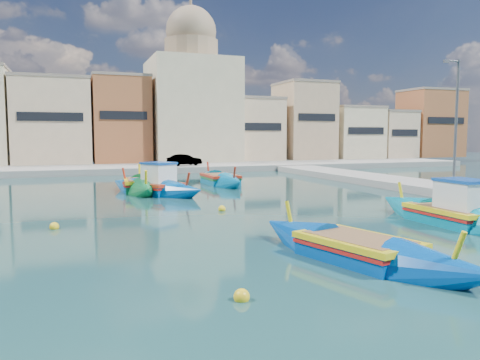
{
  "coord_description": "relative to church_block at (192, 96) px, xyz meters",
  "views": [
    {
      "loc": [
        -3.8,
        -15.71,
        3.57
      ],
      "look_at": [
        4.0,
        6.0,
        1.4
      ],
      "focal_mm": 35.0,
      "sensor_mm": 36.0,
      "label": 1
    }
  ],
  "objects": [
    {
      "name": "ground",
      "position": [
        -10.0,
        -40.0,
        -8.41
      ],
      "size": [
        160.0,
        160.0,
        0.0
      ],
      "primitive_type": "plane",
      "color": "#133039",
      "rests_on": "ground"
    },
    {
      "name": "north_quay",
      "position": [
        -10.0,
        -8.0,
        -8.11
      ],
      "size": [
        80.0,
        8.0,
        0.6
      ],
      "primitive_type": "cube",
      "color": "gray",
      "rests_on": "ground"
    },
    {
      "name": "north_townhouses",
      "position": [
        -3.32,
        -0.64,
        -3.41
      ],
      "size": [
        83.2,
        7.87,
        10.19
      ],
      "color": "beige",
      "rests_on": "ground"
    },
    {
      "name": "church_block",
      "position": [
        0.0,
        0.0,
        0.0
      ],
      "size": [
        10.0,
        10.0,
        19.1
      ],
      "color": "beige",
      "rests_on": "ground"
    },
    {
      "name": "quay_street_lamp",
      "position": [
        7.44,
        -34.0,
        -4.07
      ],
      "size": [
        1.18,
        0.16,
        8.0
      ],
      "color": "#595B60",
      "rests_on": "ground"
    },
    {
      "name": "parked_cars",
      "position": [
        -18.77,
        -9.5,
        -7.21
      ],
      "size": [
        26.41,
        2.3,
        1.31
      ],
      "color": "#4C1919",
      "rests_on": "north_quay"
    },
    {
      "name": "luzzu_turquoise_cabin",
      "position": [
        0.66,
        -41.02,
        -8.06
      ],
      "size": [
        2.1,
        9.06,
        2.9
      ],
      "color": "#0082A2",
      "rests_on": "ground"
    },
    {
      "name": "luzzu_blue_cabin",
      "position": [
        -9.08,
        -26.89,
        -8.04
      ],
      "size": [
        6.05,
        8.45,
        3.03
      ],
      "color": "#00509E",
      "rests_on": "ground"
    },
    {
      "name": "luzzu_cyan_mid",
      "position": [
        -3.47,
        -22.58,
        -8.13
      ],
      "size": [
        2.23,
        8.91,
        2.63
      ],
      "color": "#006BA0",
      "rests_on": "ground"
    },
    {
      "name": "luzzu_green",
      "position": [
        -9.55,
        -25.15,
        -8.11
      ],
      "size": [
        2.85,
        8.83,
        2.74
      ],
      "color": "#0A7034",
      "rests_on": "ground"
    },
    {
      "name": "luzzu_blue_south",
      "position": [
        -6.14,
        -44.43,
        -8.15
      ],
      "size": [
        4.08,
        8.64,
        2.43
      ],
      "color": "#0048A9",
      "rests_on": "ground"
    },
    {
      "name": "mooring_buoys",
      "position": [
        -8.02,
        -34.2,
        -8.33
      ],
      "size": [
        26.53,
        26.29,
        0.36
      ],
      "color": "yellow",
      "rests_on": "ground"
    }
  ]
}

